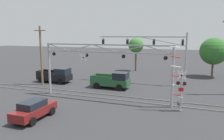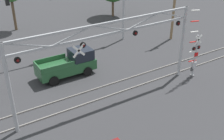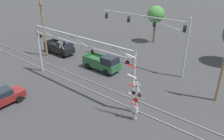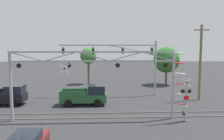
{
  "view_description": "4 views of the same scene",
  "coord_description": "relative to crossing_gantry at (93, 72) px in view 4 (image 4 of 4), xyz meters",
  "views": [
    {
      "loc": [
        8.63,
        -4.45,
        6.93
      ],
      "look_at": [
        0.5,
        17.26,
        3.13
      ],
      "focal_mm": 35.0,
      "sensor_mm": 36.0,
      "label": 1
    },
    {
      "loc": [
        -9.39,
        1.48,
        11.48
      ],
      "look_at": [
        0.07,
        16.29,
        2.4
      ],
      "focal_mm": 45.0,
      "sensor_mm": 36.0,
      "label": 2
    },
    {
      "loc": [
        15.84,
        2.26,
        12.15
      ],
      "look_at": [
        1.89,
        19.65,
        1.53
      ],
      "focal_mm": 35.0,
      "sensor_mm": 36.0,
      "label": 3
    },
    {
      "loc": [
        0.7,
        -2.09,
        6.17
      ],
      "look_at": [
        1.63,
        17.36,
        4.23
      ],
      "focal_mm": 35.0,
      "sensor_mm": 36.0,
      "label": 4
    }
  ],
  "objects": [
    {
      "name": "pickup_truck_following",
      "position": [
        -9.82,
        5.4,
        -3.18
      ],
      "size": [
        5.01,
        2.16,
        2.15
      ],
      "color": "black",
      "rests_on": "ground_plane"
    },
    {
      "name": "background_tree_beyond_span",
      "position": [
        -1.55,
        19.31,
        0.63
      ],
      "size": [
        2.82,
        2.82,
        6.3
      ],
      "color": "brown",
      "rests_on": "ground_plane"
    },
    {
      "name": "traffic_signal_span",
      "position": [
        4.33,
        9.58,
        0.87
      ],
      "size": [
        12.51,
        0.39,
        7.17
      ],
      "color": "#9EA0A5",
      "rests_on": "ground_plane"
    },
    {
      "name": "utility_pole_right",
      "position": [
        12.4,
        6.76,
        0.39
      ],
      "size": [
        1.8,
        0.28,
        8.9
      ],
      "color": "brown",
      "rests_on": "ground_plane"
    },
    {
      "name": "crossing_signal_mast",
      "position": [
        7.7,
        -0.81,
        -2.24
      ],
      "size": [
        1.6,
        0.35,
        5.9
      ],
      "color": "#9EA0A5",
      "rests_on": "ground_plane"
    },
    {
      "name": "crossing_gantry",
      "position": [
        0.0,
        0.0,
        0.0
      ],
      "size": [
        14.09,
        0.28,
        5.93
      ],
      "color": "#9EA0A5",
      "rests_on": "ground_plane"
    },
    {
      "name": "rail_track_near",
      "position": [
        0.02,
        0.28,
        -4.16
      ],
      "size": [
        80.0,
        0.08,
        0.1
      ],
      "primitive_type": "cube",
      "color": "gray",
      "rests_on": "ground_plane"
    },
    {
      "name": "rail_track_far",
      "position": [
        0.02,
        1.72,
        -4.16
      ],
      "size": [
        80.0,
        0.08,
        0.1
      ],
      "primitive_type": "cube",
      "color": "gray",
      "rests_on": "ground_plane"
    },
    {
      "name": "pickup_truck_lead",
      "position": [
        -0.95,
        5.02,
        -3.18
      ],
      "size": [
        4.94,
        2.16,
        2.15
      ],
      "color": "#23512D",
      "rests_on": "ground_plane"
    },
    {
      "name": "background_tree_far_left_verge",
      "position": [
        11.68,
        17.84,
        0.01
      ],
      "size": [
        4.36,
        4.36,
        6.41
      ],
      "color": "brown",
      "rests_on": "ground_plane"
    }
  ]
}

